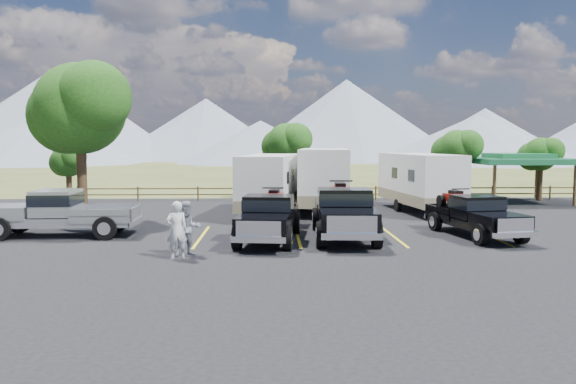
{
  "coord_description": "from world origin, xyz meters",
  "views": [
    {
      "loc": [
        -3.11,
        -19.12,
        3.96
      ],
      "look_at": [
        -2.3,
        7.34,
        1.6
      ],
      "focal_mm": 35.0,
      "sensor_mm": 36.0,
      "label": 1
    }
  ],
  "objects_px": {
    "pavilion": "(518,160)",
    "pickup_silver": "(61,212)",
    "rig_center": "(344,211)",
    "rig_right": "(474,214)",
    "rig_left": "(269,216)",
    "trailer_left": "(270,184)",
    "person_a": "(177,230)",
    "tree_big_nw": "(79,109)",
    "trailer_center": "(324,179)",
    "person_b": "(188,228)",
    "trailer_right": "(419,182)"
  },
  "relations": [
    {
      "from": "pavilion",
      "to": "pickup_silver",
      "type": "bearing_deg",
      "value": -152.96
    },
    {
      "from": "trailer_right",
      "to": "pickup_silver",
      "type": "relative_size",
      "value": 1.45
    },
    {
      "from": "trailer_center",
      "to": "person_b",
      "type": "distance_m",
      "value": 13.76
    },
    {
      "from": "rig_center",
      "to": "trailer_center",
      "type": "distance_m",
      "value": 8.93
    },
    {
      "from": "rig_center",
      "to": "trailer_right",
      "type": "bearing_deg",
      "value": 59.89
    },
    {
      "from": "rig_left",
      "to": "pickup_silver",
      "type": "relative_size",
      "value": 0.96
    },
    {
      "from": "rig_left",
      "to": "trailer_center",
      "type": "relative_size",
      "value": 0.61
    },
    {
      "from": "tree_big_nw",
      "to": "rig_left",
      "type": "xyz_separation_m",
      "value": [
        9.37,
        -5.94,
        -4.58
      ]
    },
    {
      "from": "trailer_left",
      "to": "person_a",
      "type": "distance_m",
      "value": 11.56
    },
    {
      "from": "rig_right",
      "to": "person_b",
      "type": "distance_m",
      "value": 11.91
    },
    {
      "from": "trailer_left",
      "to": "person_a",
      "type": "xyz_separation_m",
      "value": [
        -3.09,
        -11.12,
        -0.71
      ]
    },
    {
      "from": "tree_big_nw",
      "to": "rig_left",
      "type": "height_order",
      "value": "tree_big_nw"
    },
    {
      "from": "rig_left",
      "to": "person_a",
      "type": "bearing_deg",
      "value": -124.23
    },
    {
      "from": "pavilion",
      "to": "rig_left",
      "type": "distance_m",
      "value": 21.4
    },
    {
      "from": "rig_right",
      "to": "rig_left",
      "type": "bearing_deg",
      "value": 174.35
    },
    {
      "from": "trailer_left",
      "to": "pickup_silver",
      "type": "xyz_separation_m",
      "value": [
        -8.67,
        -6.36,
        -0.69
      ]
    },
    {
      "from": "tree_big_nw",
      "to": "rig_left",
      "type": "distance_m",
      "value": 12.0
    },
    {
      "from": "trailer_right",
      "to": "pickup_silver",
      "type": "bearing_deg",
      "value": -162.32
    },
    {
      "from": "rig_center",
      "to": "pavilion",
      "type": "bearing_deg",
      "value": 47.97
    },
    {
      "from": "rig_left",
      "to": "person_b",
      "type": "xyz_separation_m",
      "value": [
        -2.81,
        -2.95,
        -0.03
      ]
    },
    {
      "from": "rig_center",
      "to": "rig_right",
      "type": "bearing_deg",
      "value": 4.07
    },
    {
      "from": "rig_right",
      "to": "trailer_center",
      "type": "distance_m",
      "value": 10.34
    },
    {
      "from": "person_a",
      "to": "rig_center",
      "type": "bearing_deg",
      "value": -164.26
    },
    {
      "from": "rig_left",
      "to": "rig_center",
      "type": "height_order",
      "value": "rig_center"
    },
    {
      "from": "person_b",
      "to": "rig_center",
      "type": "bearing_deg",
      "value": 6.95
    },
    {
      "from": "pavilion",
      "to": "person_a",
      "type": "height_order",
      "value": "pavilion"
    },
    {
      "from": "rig_left",
      "to": "trailer_center",
      "type": "bearing_deg",
      "value": 78.95
    },
    {
      "from": "rig_left",
      "to": "trailer_center",
      "type": "distance_m",
      "value": 9.98
    },
    {
      "from": "trailer_center",
      "to": "pickup_silver",
      "type": "height_order",
      "value": "trailer_center"
    },
    {
      "from": "tree_big_nw",
      "to": "person_b",
      "type": "distance_m",
      "value": 11.97
    },
    {
      "from": "trailer_center",
      "to": "person_a",
      "type": "xyz_separation_m",
      "value": [
        -6.18,
        -12.99,
        -0.87
      ]
    },
    {
      "from": "tree_big_nw",
      "to": "trailer_left",
      "type": "relative_size",
      "value": 0.84
    },
    {
      "from": "pavilion",
      "to": "pickup_silver",
      "type": "relative_size",
      "value": 0.95
    },
    {
      "from": "pavilion",
      "to": "person_b",
      "type": "height_order",
      "value": "pavilion"
    },
    {
      "from": "pavilion",
      "to": "person_b",
      "type": "bearing_deg",
      "value": -138.39
    },
    {
      "from": "pickup_silver",
      "to": "rig_left",
      "type": "bearing_deg",
      "value": 80.24
    },
    {
      "from": "rig_center",
      "to": "rig_right",
      "type": "distance_m",
      "value": 5.48
    },
    {
      "from": "tree_big_nw",
      "to": "pickup_silver",
      "type": "relative_size",
      "value": 1.2
    },
    {
      "from": "rig_left",
      "to": "rig_center",
      "type": "bearing_deg",
      "value": 17.28
    },
    {
      "from": "pavilion",
      "to": "rig_center",
      "type": "relative_size",
      "value": 0.9
    },
    {
      "from": "pickup_silver",
      "to": "tree_big_nw",
      "type": "bearing_deg",
      "value": -173.32
    },
    {
      "from": "rig_left",
      "to": "person_b",
      "type": "distance_m",
      "value": 4.08
    },
    {
      "from": "tree_big_nw",
      "to": "person_b",
      "type": "xyz_separation_m",
      "value": [
        6.56,
        -8.89,
        -4.61
      ]
    },
    {
      "from": "trailer_left",
      "to": "trailer_right",
      "type": "height_order",
      "value": "trailer_right"
    },
    {
      "from": "rig_center",
      "to": "tree_big_nw",
      "type": "bearing_deg",
      "value": 159.04
    },
    {
      "from": "person_b",
      "to": "trailer_right",
      "type": "bearing_deg",
      "value": 22.74
    },
    {
      "from": "tree_big_nw",
      "to": "pickup_silver",
      "type": "bearing_deg",
      "value": -81.6
    },
    {
      "from": "rig_center",
      "to": "pickup_silver",
      "type": "xyz_separation_m",
      "value": [
        -11.72,
        0.67,
        -0.09
      ]
    },
    {
      "from": "pavilion",
      "to": "rig_center",
      "type": "bearing_deg",
      "value": -134.5
    },
    {
      "from": "rig_left",
      "to": "trailer_left",
      "type": "distance_m",
      "value": 7.62
    }
  ]
}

